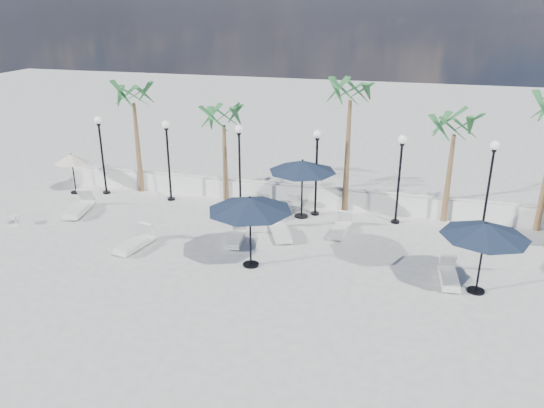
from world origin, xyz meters
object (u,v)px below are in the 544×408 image
(parasol_cream_small, at_px, (72,159))
(parasol_navy_right, at_px, (485,230))
(lounger_1, at_px, (236,237))
(lounger_6, at_px, (340,228))
(parasol_navy_left, at_px, (250,205))
(lounger_2, at_px, (136,242))
(parasol_navy_mid, at_px, (302,166))
(lounger_3, at_px, (260,207))
(lounger_5, at_px, (286,209))
(lounger_4, at_px, (280,230))
(lounger_7, at_px, (449,276))
(lounger_0, at_px, (79,208))

(parasol_cream_small, bearing_deg, parasol_navy_right, -14.84)
(lounger_1, xyz_separation_m, lounger_6, (3.82, 1.97, 0.02))
(parasol_navy_left, height_order, parasol_cream_small, parasol_navy_left)
(lounger_2, relative_size, parasol_navy_mid, 0.70)
(lounger_1, xyz_separation_m, lounger_3, (-0.05, 3.46, -0.00))
(lounger_5, relative_size, parasol_navy_right, 0.71)
(lounger_1, xyz_separation_m, lounger_4, (1.52, 1.08, 0.03))
(parasol_cream_small, bearing_deg, lounger_5, 0.33)
(lounger_5, bearing_deg, parasol_cream_small, -159.08)
(lounger_5, distance_m, parasol_cream_small, 10.83)
(lounger_7, height_order, parasol_cream_small, parasol_cream_small)
(lounger_1, height_order, parasol_navy_mid, parasol_navy_mid)
(lounger_1, relative_size, lounger_4, 0.86)
(parasol_navy_mid, distance_m, parasol_navy_right, 8.41)
(parasol_navy_left, relative_size, parasol_cream_small, 1.49)
(lounger_3, xyz_separation_m, lounger_7, (8.01, -4.52, 0.01))
(lounger_7, bearing_deg, lounger_3, 146.84)
(parasol_cream_small, bearing_deg, parasol_navy_left, -25.33)
(lounger_6, bearing_deg, lounger_2, -149.62)
(lounger_3, xyz_separation_m, lounger_6, (3.87, -1.48, 0.02))
(parasol_cream_small, bearing_deg, lounger_7, -14.26)
(parasol_navy_left, height_order, parasol_navy_mid, parasol_navy_left)
(lounger_0, xyz_separation_m, lounger_5, (8.91, 2.41, -0.04))
(lounger_6, bearing_deg, parasol_cream_small, 179.06)
(lounger_4, relative_size, parasol_navy_right, 0.75)
(lounger_7, distance_m, parasol_navy_right, 2.18)
(lounger_2, xyz_separation_m, parasol_navy_mid, (5.43, 4.82, 2.07))
(lounger_2, distance_m, lounger_4, 5.67)
(lounger_4, bearing_deg, parasol_navy_left, -121.37)
(lounger_5, bearing_deg, parasol_navy_left, -69.41)
(lounger_4, relative_size, lounger_5, 1.06)
(lounger_5, height_order, parasol_navy_left, parasol_navy_left)
(lounger_2, height_order, lounger_3, lounger_2)
(lounger_0, distance_m, lounger_3, 8.08)
(lounger_5, height_order, lounger_6, lounger_5)
(parasol_navy_left, bearing_deg, parasol_navy_mid, 81.48)
(parasol_navy_right, bearing_deg, lounger_0, 171.34)
(lounger_5, distance_m, parasol_navy_mid, 2.21)
(parasol_navy_left, bearing_deg, lounger_1, 124.52)
(lounger_2, relative_size, lounger_7, 1.14)
(lounger_6, distance_m, lounger_7, 5.13)
(lounger_0, height_order, lounger_5, lounger_0)
(lounger_2, height_order, lounger_7, lounger_2)
(lounger_2, height_order, parasol_navy_right, parasol_navy_right)
(lounger_7, xyz_separation_m, parasol_navy_left, (-6.81, -0.62, 2.12))
(lounger_7, distance_m, parasol_navy_left, 7.16)
(parasol_cream_small, bearing_deg, parasol_navy_mid, -0.37)
(lounger_4, xyz_separation_m, lounger_7, (6.45, -2.14, -0.03))
(parasol_navy_right, relative_size, parasol_cream_small, 1.37)
(lounger_5, relative_size, parasol_navy_mid, 0.67)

